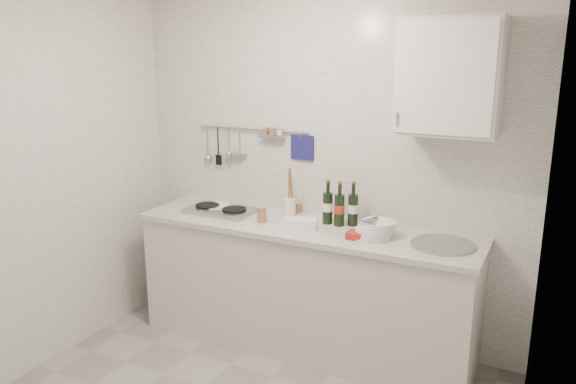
# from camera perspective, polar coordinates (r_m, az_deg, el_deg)

# --- Properties ---
(back_wall) EXTENTS (3.00, 0.02, 2.50)m
(back_wall) POSITION_cam_1_polar(r_m,az_deg,el_deg) (4.10, 3.55, 2.18)
(back_wall) COLOR silver
(back_wall) RESTS_ON floor
(wall_left) EXTENTS (0.02, 2.80, 2.50)m
(wall_left) POSITION_cam_1_polar(r_m,az_deg,el_deg) (3.93, -25.88, 0.22)
(wall_left) COLOR silver
(wall_left) RESTS_ON floor
(wall_right) EXTENTS (0.02, 2.80, 2.50)m
(wall_right) POSITION_cam_1_polar(r_m,az_deg,el_deg) (2.45, 23.36, -7.46)
(wall_right) COLOR silver
(wall_right) RESTS_ON floor
(counter) EXTENTS (2.44, 0.64, 0.96)m
(counter) POSITION_cam_1_polar(r_m,az_deg,el_deg) (4.10, 1.77, -9.86)
(counter) COLOR beige
(counter) RESTS_ON floor
(wall_rail) EXTENTS (0.98, 0.09, 0.34)m
(wall_rail) POSITION_cam_1_polar(r_m,az_deg,el_deg) (4.31, -3.92, 5.13)
(wall_rail) COLOR #93969B
(wall_rail) RESTS_ON back_wall
(wall_cabinet) EXTENTS (0.60, 0.38, 0.70)m
(wall_cabinet) POSITION_cam_1_polar(r_m,az_deg,el_deg) (3.58, 16.14, 11.20)
(wall_cabinet) COLOR beige
(wall_cabinet) RESTS_ON back_wall
(plate_stack_hob) EXTENTS (0.24, 0.24, 0.03)m
(plate_stack_hob) POSITION_cam_1_polar(r_m,az_deg,el_deg) (4.32, -7.45, -1.54)
(plate_stack_hob) COLOR #505EB6
(plate_stack_hob) RESTS_ON counter
(plate_stack_sink) EXTENTS (0.29, 0.28, 0.12)m
(plate_stack_sink) POSITION_cam_1_polar(r_m,az_deg,el_deg) (3.70, 8.78, -3.77)
(plate_stack_sink) COLOR white
(plate_stack_sink) RESTS_ON counter
(wine_bottles) EXTENTS (0.25, 0.12, 0.31)m
(wine_bottles) POSITION_cam_1_polar(r_m,az_deg,el_deg) (3.90, 5.31, -1.15)
(wine_bottles) COLOR black
(wine_bottles) RESTS_ON counter
(butter_dish) EXTENTS (0.24, 0.18, 0.07)m
(butter_dish) POSITION_cam_1_polar(r_m,az_deg,el_deg) (3.85, 1.27, -3.20)
(butter_dish) COLOR white
(butter_dish) RESTS_ON counter
(strawberry_punnet) EXTENTS (0.11, 0.11, 0.04)m
(strawberry_punnet) POSITION_cam_1_polar(r_m,az_deg,el_deg) (3.66, 6.88, -4.38)
(strawberry_punnet) COLOR red
(strawberry_punnet) RESTS_ON counter
(utensil_crock) EXTENTS (0.09, 0.09, 0.36)m
(utensil_crock) POSITION_cam_1_polar(r_m,az_deg,el_deg) (4.11, 0.18, -1.28)
(utensil_crock) COLOR white
(utensil_crock) RESTS_ON counter
(jar_a) EXTENTS (0.06, 0.06, 0.08)m
(jar_a) POSITION_cam_1_polar(r_m,az_deg,el_deg) (4.20, 0.96, -1.57)
(jar_a) COLOR #925E3A
(jar_a) RESTS_ON counter
(jar_b) EXTENTS (0.07, 0.07, 0.08)m
(jar_b) POSITION_cam_1_polar(r_m,az_deg,el_deg) (3.94, 9.39, -2.85)
(jar_b) COLOR #925E3A
(jar_b) RESTS_ON counter
(jar_c) EXTENTS (0.06, 0.06, 0.07)m
(jar_c) POSITION_cam_1_polar(r_m,az_deg,el_deg) (3.89, 8.98, -3.11)
(jar_c) COLOR #925E3A
(jar_c) RESTS_ON counter
(jar_d) EXTENTS (0.07, 0.07, 0.11)m
(jar_d) POSITION_cam_1_polar(r_m,az_deg,el_deg) (3.98, -2.68, -2.28)
(jar_d) COLOR #925E3A
(jar_d) RESTS_ON counter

